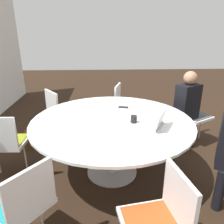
{
  "coord_description": "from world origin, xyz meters",
  "views": [
    {
      "loc": [
        -2.46,
        0.12,
        1.79
      ],
      "look_at": [
        0.0,
        0.0,
        0.86
      ],
      "focal_mm": 35.0,
      "sensor_mm": 36.0,
      "label": 1
    }
  ],
  "objects_px": {
    "chair_5": "(23,201)",
    "chair_6": "(161,217)",
    "chair_3": "(60,110)",
    "chair_2": "(124,104)",
    "cell_phone": "(123,107)",
    "handbag": "(32,137)",
    "coffee_cup": "(134,119)",
    "laptop": "(156,123)",
    "chair_4": "(5,140)",
    "person_1": "(188,104)",
    "chair_1": "(192,111)"
  },
  "relations": [
    {
      "from": "chair_2",
      "to": "chair_5",
      "type": "xyz_separation_m",
      "value": [
        -2.35,
        1.04,
        0.0
      ]
    },
    {
      "from": "chair_6",
      "to": "coffee_cup",
      "type": "height_order",
      "value": "chair_6"
    },
    {
      "from": "chair_2",
      "to": "chair_6",
      "type": "height_order",
      "value": "same"
    },
    {
      "from": "coffee_cup",
      "to": "handbag",
      "type": "distance_m",
      "value": 1.9
    },
    {
      "from": "chair_5",
      "to": "handbag",
      "type": "height_order",
      "value": "chair_5"
    },
    {
      "from": "chair_2",
      "to": "cell_phone",
      "type": "bearing_deg",
      "value": 8.48
    },
    {
      "from": "chair_6",
      "to": "cell_phone",
      "type": "relative_size",
      "value": 5.73
    },
    {
      "from": "chair_3",
      "to": "chair_4",
      "type": "bearing_deg",
      "value": -61.18
    },
    {
      "from": "chair_5",
      "to": "chair_6",
      "type": "bearing_deg",
      "value": -63.15
    },
    {
      "from": "chair_5",
      "to": "person_1",
      "type": "height_order",
      "value": "person_1"
    },
    {
      "from": "chair_5",
      "to": "chair_6",
      "type": "height_order",
      "value": "same"
    },
    {
      "from": "chair_2",
      "to": "coffee_cup",
      "type": "height_order",
      "value": "chair_2"
    },
    {
      "from": "chair_4",
      "to": "chair_5",
      "type": "relative_size",
      "value": 1.0
    },
    {
      "from": "chair_1",
      "to": "chair_5",
      "type": "xyz_separation_m",
      "value": [
        -1.92,
        2.12,
        0.0
      ]
    },
    {
      "from": "cell_phone",
      "to": "chair_1",
      "type": "bearing_deg",
      "value": -70.99
    },
    {
      "from": "chair_5",
      "to": "cell_phone",
      "type": "bearing_deg",
      "value": 6.26
    },
    {
      "from": "person_1",
      "to": "laptop",
      "type": "xyz_separation_m",
      "value": [
        -0.92,
        0.72,
        0.1
      ]
    },
    {
      "from": "chair_2",
      "to": "person_1",
      "type": "height_order",
      "value": "person_1"
    },
    {
      "from": "chair_4",
      "to": "chair_6",
      "type": "relative_size",
      "value": 1.0
    },
    {
      "from": "chair_3",
      "to": "chair_2",
      "type": "bearing_deg",
      "value": 66.98
    },
    {
      "from": "chair_4",
      "to": "laptop",
      "type": "xyz_separation_m",
      "value": [
        -0.24,
        -1.79,
        0.29
      ]
    },
    {
      "from": "chair_1",
      "to": "handbag",
      "type": "relative_size",
      "value": 2.42
    },
    {
      "from": "chair_4",
      "to": "chair_3",
      "type": "bearing_deg",
      "value": 67.09
    },
    {
      "from": "laptop",
      "to": "coffee_cup",
      "type": "xyz_separation_m",
      "value": [
        0.16,
        0.23,
        -0.01
      ]
    },
    {
      "from": "chair_3",
      "to": "coffee_cup",
      "type": "relative_size",
      "value": 10.15
    },
    {
      "from": "handbag",
      "to": "chair_6",
      "type": "bearing_deg",
      "value": -143.18
    },
    {
      "from": "chair_2",
      "to": "chair_5",
      "type": "distance_m",
      "value": 2.57
    },
    {
      "from": "chair_2",
      "to": "chair_4",
      "type": "relative_size",
      "value": 1.0
    },
    {
      "from": "chair_2",
      "to": "handbag",
      "type": "xyz_separation_m",
      "value": [
        -0.47,
        1.56,
        -0.39
      ]
    },
    {
      "from": "chair_2",
      "to": "chair_3",
      "type": "distance_m",
      "value": 1.15
    },
    {
      "from": "laptop",
      "to": "cell_phone",
      "type": "bearing_deg",
      "value": -128.58
    },
    {
      "from": "chair_3",
      "to": "chair_4",
      "type": "relative_size",
      "value": 1.0
    },
    {
      "from": "chair_4",
      "to": "person_1",
      "type": "bearing_deg",
      "value": 17.09
    },
    {
      "from": "chair_3",
      "to": "handbag",
      "type": "height_order",
      "value": "chair_3"
    },
    {
      "from": "chair_1",
      "to": "chair_6",
      "type": "bearing_deg",
      "value": 33.73
    },
    {
      "from": "chair_1",
      "to": "chair_5",
      "type": "relative_size",
      "value": 1.0
    },
    {
      "from": "chair_5",
      "to": "coffee_cup",
      "type": "distance_m",
      "value": 1.43
    },
    {
      "from": "chair_4",
      "to": "cell_phone",
      "type": "xyz_separation_m",
      "value": [
        0.46,
        -1.49,
        0.24
      ]
    },
    {
      "from": "cell_phone",
      "to": "handbag",
      "type": "bearing_deg",
      "value": 75.63
    },
    {
      "from": "chair_4",
      "to": "coffee_cup",
      "type": "relative_size",
      "value": 10.15
    },
    {
      "from": "person_1",
      "to": "chair_1",
      "type": "bearing_deg",
      "value": -160.9
    },
    {
      "from": "coffee_cup",
      "to": "chair_6",
      "type": "bearing_deg",
      "value": -178.23
    },
    {
      "from": "laptop",
      "to": "cell_phone",
      "type": "height_order",
      "value": "laptop"
    },
    {
      "from": "coffee_cup",
      "to": "chair_1",
      "type": "bearing_deg",
      "value": -49.78
    },
    {
      "from": "chair_4",
      "to": "handbag",
      "type": "xyz_separation_m",
      "value": [
        0.83,
        -0.04,
        -0.39
      ]
    },
    {
      "from": "chair_3",
      "to": "cell_phone",
      "type": "relative_size",
      "value": 5.73
    },
    {
      "from": "chair_3",
      "to": "chair_6",
      "type": "xyz_separation_m",
      "value": [
        -2.29,
        -1.12,
        0.0
      ]
    },
    {
      "from": "chair_3",
      "to": "chair_6",
      "type": "bearing_deg",
      "value": -10.32
    },
    {
      "from": "chair_6",
      "to": "laptop",
      "type": "height_order",
      "value": "laptop"
    },
    {
      "from": "chair_5",
      "to": "handbag",
      "type": "relative_size",
      "value": 2.42
    }
  ]
}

